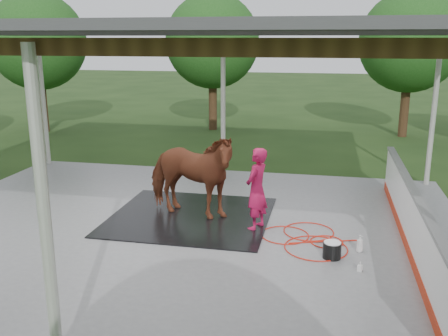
% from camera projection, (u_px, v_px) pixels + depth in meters
% --- Properties ---
extents(ground, '(100.00, 100.00, 0.00)m').
position_uv_depth(ground, '(177.00, 233.00, 10.37)').
color(ground, '#1E3814').
extents(concrete_slab, '(12.00, 10.00, 0.05)m').
position_uv_depth(concrete_slab, '(177.00, 232.00, 10.37)').
color(concrete_slab, slate).
rests_on(concrete_slab, ground).
extents(pavilion_structure, '(12.60, 10.60, 4.05)m').
position_uv_depth(pavilion_structure, '(172.00, 36.00, 9.37)').
color(pavilion_structure, beige).
rests_on(pavilion_structure, ground).
extents(dasher_board, '(0.16, 8.00, 1.15)m').
position_uv_depth(dasher_board, '(412.00, 223.00, 9.31)').
color(dasher_board, '#AF270E').
rests_on(dasher_board, concrete_slab).
extents(tree_belt, '(28.00, 28.00, 5.80)m').
position_uv_depth(tree_belt, '(199.00, 45.00, 10.21)').
color(tree_belt, '#382314').
rests_on(tree_belt, ground).
extents(rubber_mat, '(3.49, 3.27, 0.03)m').
position_uv_depth(rubber_mat, '(191.00, 216.00, 11.17)').
color(rubber_mat, black).
rests_on(rubber_mat, concrete_slab).
extents(horse, '(2.44, 1.52, 1.91)m').
position_uv_depth(horse, '(190.00, 175.00, 10.93)').
color(horse, brown).
rests_on(horse, rubber_mat).
extents(handler, '(0.61, 0.74, 1.74)m').
position_uv_depth(handler, '(257.00, 189.00, 10.28)').
color(handler, '#B11245').
rests_on(handler, concrete_slab).
extents(wash_bucket, '(0.33, 0.33, 0.31)m').
position_uv_depth(wash_bucket, '(332.00, 250.00, 9.05)').
color(wash_bucket, black).
rests_on(wash_bucket, concrete_slab).
extents(soap_bottle_a, '(0.18, 0.18, 0.33)m').
position_uv_depth(soap_bottle_a, '(360.00, 244.00, 9.31)').
color(soap_bottle_a, silver).
rests_on(soap_bottle_a, concrete_slab).
extents(soap_bottle_b, '(0.10, 0.10, 0.17)m').
position_uv_depth(soap_bottle_b, '(360.00, 267.00, 8.56)').
color(soap_bottle_b, '#338CD8').
rests_on(soap_bottle_b, concrete_slab).
extents(hose_coil, '(1.98, 1.94, 0.02)m').
position_uv_depth(hose_coil, '(307.00, 239.00, 9.90)').
color(hose_coil, red).
rests_on(hose_coil, concrete_slab).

